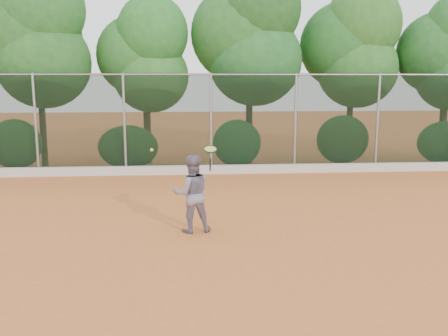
{
  "coord_description": "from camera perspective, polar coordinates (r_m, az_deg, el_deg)",
  "views": [
    {
      "loc": [
        -0.87,
        -10.46,
        3.32
      ],
      "look_at": [
        0.0,
        1.0,
        1.25
      ],
      "focal_mm": 40.0,
      "sensor_mm": 36.0,
      "label": 1
    }
  ],
  "objects": [
    {
      "name": "tennis_player",
      "position": [
        10.87,
        -3.7,
        -2.93
      ],
      "size": [
        0.91,
        0.76,
        1.71
      ],
      "primitive_type": "imported",
      "rotation": [
        0.0,
        0.0,
        3.29
      ],
      "color": "slate",
      "rests_on": "ground"
    },
    {
      "name": "tennis_ball_in_flight",
      "position": [
        10.53,
        -8.27,
        2.07
      ],
      "size": [
        0.07,
        0.07,
        0.07
      ],
      "color": "#BBD931",
      "rests_on": "ground"
    },
    {
      "name": "concrete_curb",
      "position": [
        17.59,
        -1.44,
        -0.17
      ],
      "size": [
        24.0,
        0.2,
        0.3
      ],
      "primitive_type": "cube",
      "color": "beige",
      "rests_on": "ground"
    },
    {
      "name": "chainlink_fence",
      "position": [
        17.55,
        -1.49,
        5.43
      ],
      "size": [
        24.09,
        0.09,
        3.5
      ],
      "color": "black",
      "rests_on": "ground"
    },
    {
      "name": "ground",
      "position": [
        11.01,
        0.4,
        -7.34
      ],
      "size": [
        80.0,
        80.0,
        0.0
      ],
      "primitive_type": "plane",
      "color": "#C6672E",
      "rests_on": "ground"
    },
    {
      "name": "foliage_backdrop",
      "position": [
        19.48,
        -3.48,
        13.38
      ],
      "size": [
        23.7,
        3.63,
        7.55
      ],
      "color": "#3E2918",
      "rests_on": "ground"
    },
    {
      "name": "tennis_racket",
      "position": [
        10.68,
        -1.57,
        1.97
      ],
      "size": [
        0.32,
        0.3,
        0.57
      ],
      "color": "black",
      "rests_on": "ground"
    }
  ]
}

